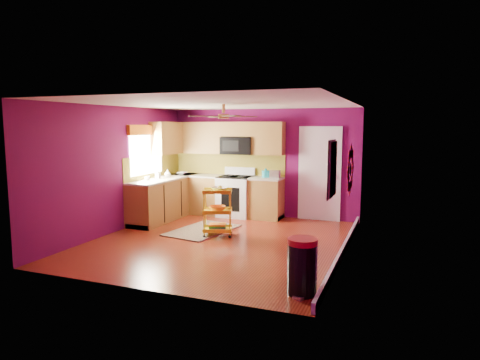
% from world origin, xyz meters
% --- Properties ---
extents(ground, '(5.00, 5.00, 0.00)m').
position_xyz_m(ground, '(0.00, 0.00, 0.00)').
color(ground, maroon).
rests_on(ground, ground).
extents(room_envelope, '(4.54, 5.04, 2.52)m').
position_xyz_m(room_envelope, '(0.03, 0.00, 1.63)').
color(room_envelope, '#5F0A47').
rests_on(room_envelope, ground).
extents(lower_cabinets, '(2.81, 2.31, 0.94)m').
position_xyz_m(lower_cabinets, '(-1.35, 1.82, 0.43)').
color(lower_cabinets, brown).
rests_on(lower_cabinets, ground).
extents(electric_range, '(0.76, 0.66, 1.13)m').
position_xyz_m(electric_range, '(-0.55, 2.17, 0.48)').
color(electric_range, white).
rests_on(electric_range, ground).
extents(upper_cabinetry, '(2.80, 2.30, 1.26)m').
position_xyz_m(upper_cabinetry, '(-1.24, 2.17, 1.80)').
color(upper_cabinetry, brown).
rests_on(upper_cabinetry, ground).
extents(left_window, '(0.08, 1.35, 1.08)m').
position_xyz_m(left_window, '(-2.22, 1.05, 1.74)').
color(left_window, white).
rests_on(left_window, ground).
extents(panel_door, '(0.95, 0.11, 2.15)m').
position_xyz_m(panel_door, '(1.35, 2.47, 1.02)').
color(panel_door, white).
rests_on(panel_door, ground).
extents(right_wall_art, '(0.04, 2.74, 1.04)m').
position_xyz_m(right_wall_art, '(2.23, -0.34, 1.44)').
color(right_wall_art, black).
rests_on(right_wall_art, ground).
extents(ceiling_fan, '(1.01, 1.01, 0.26)m').
position_xyz_m(ceiling_fan, '(0.00, 0.20, 2.29)').
color(ceiling_fan, '#BF8C3F').
rests_on(ceiling_fan, ground).
extents(shag_rug, '(1.19, 1.67, 0.02)m').
position_xyz_m(shag_rug, '(-0.65, 0.60, 0.01)').
color(shag_rug, black).
rests_on(shag_rug, ground).
extents(rolling_cart, '(0.65, 0.56, 0.99)m').
position_xyz_m(rolling_cart, '(-0.20, 0.35, 0.51)').
color(rolling_cart, yellow).
rests_on(rolling_cart, ground).
extents(trash_can, '(0.47, 0.47, 0.72)m').
position_xyz_m(trash_can, '(1.96, -1.90, 0.36)').
color(trash_can, black).
rests_on(trash_can, ground).
extents(teal_kettle, '(0.18, 0.18, 0.21)m').
position_xyz_m(teal_kettle, '(0.17, 2.23, 1.02)').
color(teal_kettle, teal).
rests_on(teal_kettle, lower_cabinets).
extents(toaster, '(0.22, 0.15, 0.18)m').
position_xyz_m(toaster, '(0.40, 2.17, 1.03)').
color(toaster, beige).
rests_on(toaster, lower_cabinets).
extents(soap_bottle_a, '(0.09, 0.09, 0.20)m').
position_xyz_m(soap_bottle_a, '(-2.01, 1.16, 1.04)').
color(soap_bottle_a, '#EA3F72').
rests_on(soap_bottle_a, lower_cabinets).
extents(soap_bottle_b, '(0.14, 0.14, 0.18)m').
position_xyz_m(soap_bottle_b, '(-1.95, 1.47, 1.03)').
color(soap_bottle_b, white).
rests_on(soap_bottle_b, lower_cabinets).
extents(counter_dish, '(0.24, 0.24, 0.06)m').
position_xyz_m(counter_dish, '(-1.91, 2.09, 0.97)').
color(counter_dish, white).
rests_on(counter_dish, lower_cabinets).
extents(counter_cup, '(0.11, 0.11, 0.09)m').
position_xyz_m(counter_cup, '(-2.06, 0.81, 0.98)').
color(counter_cup, white).
rests_on(counter_cup, lower_cabinets).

